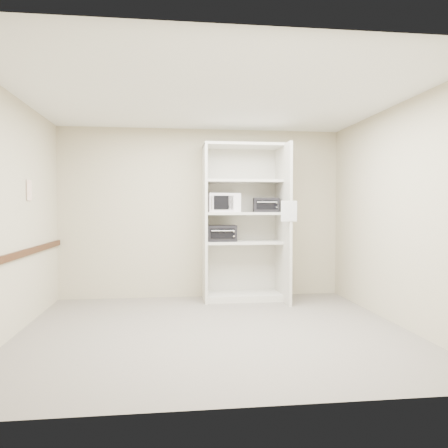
{
  "coord_description": "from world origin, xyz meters",
  "views": [
    {
      "loc": [
        -0.51,
        -5.03,
        1.42
      ],
      "look_at": [
        0.28,
        1.34,
        1.2
      ],
      "focal_mm": 35.0,
      "sensor_mm": 36.0,
      "label": 1
    }
  ],
  "objects": [
    {
      "name": "toaster_oven_upper",
      "position": [
        0.98,
        1.68,
        1.48
      ],
      "size": [
        0.42,
        0.34,
        0.22
      ],
      "primitive_type": "cube",
      "rotation": [
        0.0,
        0.0,
        -0.12
      ],
      "color": "black",
      "rests_on": "shelving_unit"
    },
    {
      "name": "paper_sign",
      "position": [
        1.18,
        1.07,
        1.39
      ],
      "size": [
        0.23,
        0.01,
        0.29
      ],
      "primitive_type": "cube",
      "rotation": [
        0.0,
        0.0,
        -0.04
      ],
      "color": "white",
      "rests_on": "shelving_unit"
    },
    {
      "name": "wall_right",
      "position": [
        2.25,
        0.0,
        1.35
      ],
      "size": [
        0.02,
        4.0,
        2.7
      ],
      "primitive_type": "cube",
      "color": "tan",
      "rests_on": "ground"
    },
    {
      "name": "microwave",
      "position": [
        0.31,
        1.76,
        1.52
      ],
      "size": [
        0.52,
        0.41,
        0.29
      ],
      "primitive_type": "cube",
      "rotation": [
        0.0,
        0.0,
        0.09
      ],
      "color": "white",
      "rests_on": "shelving_unit"
    },
    {
      "name": "wall_front",
      "position": [
        0.0,
        -2.0,
        1.35
      ],
      "size": [
        4.5,
        0.02,
        2.7
      ],
      "primitive_type": "cube",
      "color": "tan",
      "rests_on": "ground"
    },
    {
      "name": "ceiling",
      "position": [
        0.0,
        0.0,
        2.7
      ],
      "size": [
        4.5,
        4.0,
        0.01
      ],
      "primitive_type": "cube",
      "color": "white"
    },
    {
      "name": "chair_rail",
      "position": [
        -2.23,
        0.0,
        0.9
      ],
      "size": [
        0.04,
        3.98,
        0.08
      ],
      "primitive_type": "cube",
      "color": "#34190B",
      "rests_on": "wall_left"
    },
    {
      "name": "wall_poster",
      "position": [
        -2.24,
        0.62,
        1.65
      ],
      "size": [
        0.01,
        0.18,
        0.25
      ],
      "primitive_type": "cube",
      "color": "white",
      "rests_on": "wall_left"
    },
    {
      "name": "wall_left",
      "position": [
        -2.25,
        0.0,
        1.35
      ],
      "size": [
        0.02,
        4.0,
        2.7
      ],
      "primitive_type": "cube",
      "color": "tan",
      "rests_on": "ground"
    },
    {
      "name": "wall_back",
      "position": [
        0.0,
        2.0,
        1.35
      ],
      "size": [
        4.5,
        0.02,
        2.7
      ],
      "primitive_type": "cube",
      "color": "tan",
      "rests_on": "ground"
    },
    {
      "name": "shelving_unit",
      "position": [
        0.67,
        1.7,
        1.13
      ],
      "size": [
        1.24,
        0.92,
        2.42
      ],
      "color": "beige",
      "rests_on": "floor"
    },
    {
      "name": "floor",
      "position": [
        0.0,
        0.0,
        0.0
      ],
      "size": [
        4.5,
        4.0,
        0.01
      ],
      "primitive_type": "cube",
      "color": "#676259",
      "rests_on": "ground"
    },
    {
      "name": "toaster_oven_lower",
      "position": [
        0.28,
        1.67,
        1.04
      ],
      "size": [
        0.45,
        0.34,
        0.25
      ],
      "primitive_type": "cube",
      "rotation": [
        0.0,
        0.0,
        0.01
      ],
      "color": "black",
      "rests_on": "shelving_unit"
    }
  ]
}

